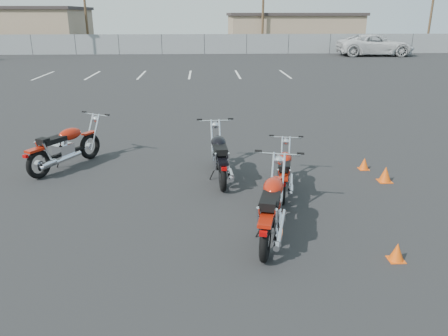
{
  "coord_description": "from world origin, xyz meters",
  "views": [
    {
      "loc": [
        -0.2,
        -7.68,
        3.58
      ],
      "look_at": [
        0.2,
        0.6,
        0.65
      ],
      "focal_mm": 35.0,
      "sensor_mm": 36.0,
      "label": 1
    }
  ],
  "objects_px": {
    "motorcycle_rear_red": "(272,207)",
    "white_van": "(376,39)",
    "motorcycle_front_red": "(65,147)",
    "motorcycle_third_red": "(285,172)",
    "motorcycle_second_black": "(220,156)"
  },
  "relations": [
    {
      "from": "motorcycle_rear_red",
      "to": "motorcycle_front_red",
      "type": "bearing_deg",
      "value": 140.48
    },
    {
      "from": "motorcycle_front_red",
      "to": "motorcycle_rear_red",
      "type": "xyz_separation_m",
      "value": [
        4.49,
        -3.71,
        0.0
      ]
    },
    {
      "from": "motorcycle_second_black",
      "to": "motorcycle_rear_red",
      "type": "height_order",
      "value": "motorcycle_rear_red"
    },
    {
      "from": "motorcycle_third_red",
      "to": "motorcycle_rear_red",
      "type": "distance_m",
      "value": 2.04
    },
    {
      "from": "motorcycle_front_red",
      "to": "motorcycle_third_red",
      "type": "relative_size",
      "value": 1.13
    },
    {
      "from": "motorcycle_third_red",
      "to": "white_van",
      "type": "bearing_deg",
      "value": 66.18
    },
    {
      "from": "motorcycle_front_red",
      "to": "motorcycle_third_red",
      "type": "xyz_separation_m",
      "value": [
        5.06,
        -1.75,
        -0.08
      ]
    },
    {
      "from": "motorcycle_rear_red",
      "to": "white_van",
      "type": "height_order",
      "value": "white_van"
    },
    {
      "from": "motorcycle_front_red",
      "to": "motorcycle_rear_red",
      "type": "distance_m",
      "value": 5.83
    },
    {
      "from": "motorcycle_front_red",
      "to": "motorcycle_rear_red",
      "type": "relative_size",
      "value": 0.95
    },
    {
      "from": "motorcycle_third_red",
      "to": "motorcycle_rear_red",
      "type": "relative_size",
      "value": 0.84
    },
    {
      "from": "motorcycle_third_red",
      "to": "motorcycle_rear_red",
      "type": "height_order",
      "value": "motorcycle_rear_red"
    },
    {
      "from": "motorcycle_third_red",
      "to": "motorcycle_second_black",
      "type": "bearing_deg",
      "value": 146.77
    },
    {
      "from": "motorcycle_front_red",
      "to": "motorcycle_third_red",
      "type": "distance_m",
      "value": 5.36
    },
    {
      "from": "motorcycle_second_black",
      "to": "white_van",
      "type": "height_order",
      "value": "white_van"
    }
  ]
}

